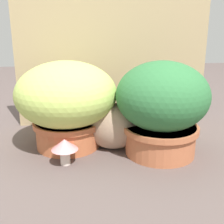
{
  "coord_description": "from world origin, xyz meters",
  "views": [
    {
      "loc": [
        -0.1,
        -1.15,
        0.56
      ],
      "look_at": [
        0.06,
        0.08,
        0.18
      ],
      "focal_mm": 45.85,
      "sensor_mm": 36.0,
      "label": 1
    }
  ],
  "objects": [
    {
      "name": "ground_plane",
      "position": [
        0.0,
        0.0,
        0.0
      ],
      "size": [
        6.0,
        6.0,
        0.0
      ],
      "primitive_type": "plane",
      "color": "#564946"
    },
    {
      "name": "mushroom_ornament_red",
      "position": [
        -0.15,
        0.08,
        0.1
      ],
      "size": [
        0.09,
        0.09,
        0.15
      ],
      "color": "silver",
      "rests_on": "ground"
    },
    {
      "name": "mushroom_ornament_pink",
      "position": [
        -0.15,
        -0.05,
        0.08
      ],
      "size": [
        0.11,
        0.11,
        0.11
      ],
      "color": "silver",
      "rests_on": "ground"
    },
    {
      "name": "leafy_planter",
      "position": [
        0.27,
        -0.0,
        0.22
      ],
      "size": [
        0.4,
        0.4,
        0.42
      ],
      "color": "#B4633F",
      "rests_on": "ground"
    },
    {
      "name": "cat",
      "position": [
        0.07,
        0.08,
        0.12
      ],
      "size": [
        0.34,
        0.29,
        0.32
      ],
      "color": "tan",
      "rests_on": "ground"
    },
    {
      "name": "grass_planter",
      "position": [
        -0.14,
        0.14,
        0.22
      ],
      "size": [
        0.46,
        0.46,
        0.41
      ],
      "color": "#BC643D",
      "rests_on": "ground"
    },
    {
      "name": "cardboard_backdrop",
      "position": [
        0.12,
        0.48,
        0.38
      ],
      "size": [
        1.09,
        0.03,
        0.76
      ],
      "primitive_type": "cube",
      "color": "tan",
      "rests_on": "ground"
    }
  ]
}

